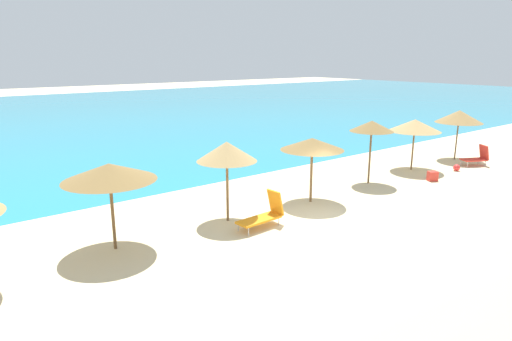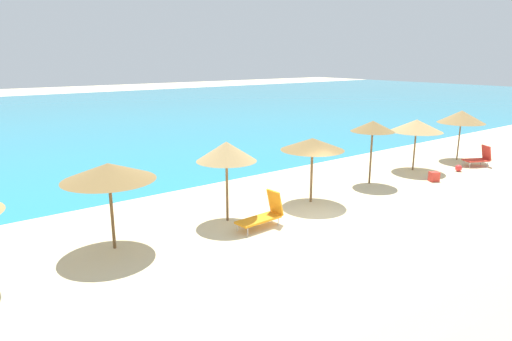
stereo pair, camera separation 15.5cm
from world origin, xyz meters
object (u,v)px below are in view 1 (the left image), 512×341
beach_umbrella_2 (109,172)px  beach_umbrella_6 (415,125)px  beach_umbrella_3 (227,152)px  lounge_chair_0 (477,157)px  beach_umbrella_7 (459,117)px  beach_ball (457,168)px  cooler_box (433,176)px  beach_umbrella_4 (312,144)px  beach_umbrella_5 (372,126)px  lounge_chair_1 (264,214)px

beach_umbrella_2 → beach_umbrella_6: (15.29, 0.18, -0.10)m
beach_umbrella_3 → lounge_chair_0: (14.78, -1.30, -1.99)m
beach_umbrella_6 → beach_umbrella_7: bearing=-2.2°
beach_umbrella_2 → beach_umbrella_6: size_ratio=1.05×
beach_umbrella_3 → beach_ball: (12.88, -1.26, -2.27)m
beach_umbrella_7 → cooler_box: size_ratio=6.23×
beach_umbrella_4 → beach_umbrella_6: size_ratio=1.00×
beach_ball → cooler_box: 2.64m
cooler_box → beach_umbrella_3: bearing=171.5°
beach_umbrella_4 → cooler_box: beach_umbrella_4 is taller
beach_umbrella_2 → cooler_box: bearing=-6.6°
beach_umbrella_5 → beach_umbrella_7: 7.58m
beach_umbrella_6 → lounge_chair_1: 10.97m
beach_umbrella_2 → beach_umbrella_4: bearing=-2.8°
beach_umbrella_2 → beach_umbrella_5: 11.60m
cooler_box → lounge_chair_1: bearing=178.2°
beach_umbrella_3 → beach_umbrella_5: (7.65, 0.03, 0.13)m
cooler_box → beach_umbrella_2: bearing=173.4°
beach_umbrella_6 → beach_umbrella_7: beach_umbrella_7 is taller
beach_umbrella_2 → beach_umbrella_4: (7.68, -0.38, -0.05)m
beach_ball → cooler_box: bearing=-174.1°
beach_umbrella_6 → lounge_chair_1: beach_umbrella_6 is taller
beach_umbrella_3 → beach_umbrella_5: size_ratio=0.99×
beach_ball → beach_umbrella_4: bearing=173.8°
beach_umbrella_3 → lounge_chair_0: bearing=-5.0°
beach_umbrella_4 → lounge_chair_0: size_ratio=1.77×
beach_umbrella_2 → beach_ball: 17.02m
beach_umbrella_7 → lounge_chair_0: beach_umbrella_7 is taller
beach_umbrella_6 → cooler_box: bearing=-120.9°
beach_umbrella_3 → beach_umbrella_7: size_ratio=1.02×
beach_ball → lounge_chair_1: bearing=179.8°
lounge_chair_1 → beach_ball: size_ratio=5.15×
beach_umbrella_2 → beach_umbrella_3: beach_umbrella_3 is taller
beach_umbrella_3 → beach_umbrella_6: 11.35m
beach_umbrella_6 → lounge_chair_1: bearing=-172.0°
beach_umbrella_4 → beach_umbrella_5: size_ratio=0.90×
beach_umbrella_5 → lounge_chair_0: bearing=-10.6°
beach_umbrella_4 → beach_umbrella_7: size_ratio=0.93×
beach_umbrella_6 → lounge_chair_0: 4.18m
beach_umbrella_5 → cooler_box: 3.84m
beach_umbrella_4 → beach_ball: 9.44m
lounge_chair_1 → cooler_box: (9.63, -0.31, -0.22)m
beach_umbrella_5 → cooler_box: size_ratio=6.47×
lounge_chair_0 → lounge_chair_1: (-14.15, 0.08, -0.00)m
beach_umbrella_2 → lounge_chair_1: (4.58, -1.33, -1.89)m
beach_umbrella_2 → lounge_chair_0: 18.87m
lounge_chair_1 → beach_umbrella_2: bearing=70.4°
beach_umbrella_7 → cooler_box: beach_umbrella_7 is taller
beach_umbrella_2 → beach_umbrella_4: beach_umbrella_2 is taller
lounge_chair_0 → beach_umbrella_3: bearing=111.9°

